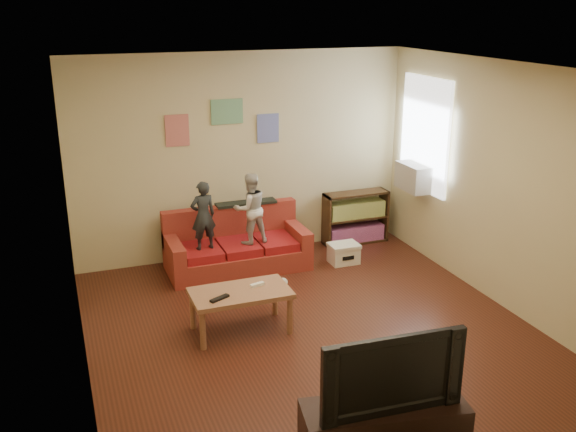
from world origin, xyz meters
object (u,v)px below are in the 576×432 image
object	(u,v)px
child_a	(203,216)
bookshelf	(355,220)
tv_stand	(383,432)
child_b	(250,209)
file_box	(344,253)
coffee_table	(240,297)
sofa	(236,248)
television	(387,368)

from	to	relation	value
child_a	bookshelf	world-z (taller)	child_a
bookshelf	tv_stand	xyz separation A→B (m)	(-1.84, -4.22, -0.10)
child_b	tv_stand	distance (m)	3.83
child_a	file_box	size ratio (longest dim) A/B	2.23
coffee_table	file_box	size ratio (longest dim) A/B	2.64
sofa	child_a	distance (m)	0.72
child_a	television	xyz separation A→B (m)	(0.45, -3.78, -0.03)
child_a	file_box	distance (m)	1.94
sofa	child_b	world-z (taller)	child_b
sofa	television	xyz separation A→B (m)	(-0.00, -3.94, 0.51)
child_b	file_box	world-z (taller)	child_b
child_b	file_box	distance (m)	1.41
sofa	child_b	bearing A→B (deg)	-47.41
tv_stand	bookshelf	bearing A→B (deg)	76.53
child_a	coffee_table	xyz separation A→B (m)	(0.02, -1.50, -0.41)
coffee_table	child_b	bearing A→B (deg)	68.81
sofa	tv_stand	world-z (taller)	sofa
child_a	bookshelf	distance (m)	2.38
coffee_table	tv_stand	world-z (taller)	tv_stand
coffee_table	television	bearing A→B (deg)	-79.18
child_a	sofa	bearing A→B (deg)	-166.94
sofa	file_box	bearing A→B (deg)	-15.02
file_box	bookshelf	bearing A→B (deg)	53.24
child_b	tv_stand	world-z (taller)	child_b
sofa	television	world-z (taller)	television
child_a	tv_stand	size ratio (longest dim) A/B	0.70
child_a	file_box	xyz separation A→B (m)	(1.81, -0.20, -0.67)
child_b	sofa	bearing A→B (deg)	-54.71
child_a	tv_stand	distance (m)	3.85
coffee_table	bookshelf	bearing A→B (deg)	40.51
tv_stand	coffee_table	bearing A→B (deg)	110.96
sofa	television	size ratio (longest dim) A/B	1.65
child_a	file_box	bearing A→B (deg)	167.01
bookshelf	television	bearing A→B (deg)	-113.61
sofa	coffee_table	world-z (taller)	sofa
coffee_table	file_box	xyz separation A→B (m)	(1.80, 1.30, -0.26)
sofa	television	bearing A→B (deg)	-90.02
coffee_table	file_box	world-z (taller)	coffee_table
television	sofa	bearing A→B (deg)	93.46
child_a	bookshelf	size ratio (longest dim) A/B	0.93
bookshelf	coffee_table	bearing A→B (deg)	-139.49
child_b	file_box	xyz separation A→B (m)	(1.21, -0.20, -0.69)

